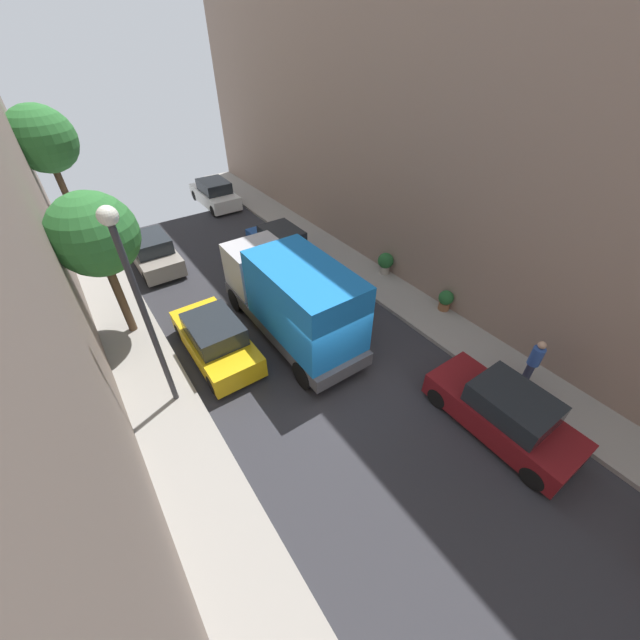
{
  "coord_description": "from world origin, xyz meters",
  "views": [
    {
      "loc": [
        -5.22,
        -6.23,
        9.28
      ],
      "look_at": [
        1.01,
        2.63,
        0.5
      ],
      "focal_mm": 20.82,
      "sensor_mm": 36.0,
      "label": 1
    }
  ],
  "objects_px": {
    "parked_car_right_2": "(281,244)",
    "street_tree_2": "(42,140)",
    "potted_plant_3": "(446,300)",
    "lamp_post": "(136,292)",
    "parked_car_left_3": "(153,252)",
    "potted_plant_4": "(385,262)",
    "parked_car_left_2": "(215,339)",
    "parked_car_right_1": "(504,412)",
    "pedestrian": "(534,361)",
    "street_tree_0": "(95,235)",
    "delivery_truck": "(292,298)",
    "parked_car_right_3": "(215,194)"
  },
  "relations": [
    {
      "from": "lamp_post",
      "to": "delivery_truck",
      "type": "bearing_deg",
      "value": 5.78
    },
    {
      "from": "parked_car_right_2",
      "to": "lamp_post",
      "type": "distance_m",
      "value": 9.99
    },
    {
      "from": "parked_car_left_3",
      "to": "potted_plant_3",
      "type": "bearing_deg",
      "value": -51.09
    },
    {
      "from": "parked_car_right_1",
      "to": "street_tree_2",
      "type": "bearing_deg",
      "value": 109.64
    },
    {
      "from": "parked_car_left_2",
      "to": "parked_car_left_3",
      "type": "bearing_deg",
      "value": 90.0
    },
    {
      "from": "parked_car_left_2",
      "to": "potted_plant_4",
      "type": "distance_m",
      "value": 8.43
    },
    {
      "from": "parked_car_left_2",
      "to": "street_tree_0",
      "type": "bearing_deg",
      "value": 125.59
    },
    {
      "from": "parked_car_right_2",
      "to": "street_tree_0",
      "type": "xyz_separation_m",
      "value": [
        -7.55,
        -1.7,
        3.29
      ]
    },
    {
      "from": "potted_plant_4",
      "to": "lamp_post",
      "type": "relative_size",
      "value": 0.16
    },
    {
      "from": "parked_car_right_1",
      "to": "delivery_truck",
      "type": "distance_m",
      "value": 7.41
    },
    {
      "from": "parked_car_left_2",
      "to": "parked_car_right_3",
      "type": "relative_size",
      "value": 1.0
    },
    {
      "from": "parked_car_right_2",
      "to": "street_tree_2",
      "type": "xyz_separation_m",
      "value": [
        -7.74,
        9.43,
        3.98
      ]
    },
    {
      "from": "parked_car_right_2",
      "to": "street_tree_0",
      "type": "bearing_deg",
      "value": -167.28
    },
    {
      "from": "parked_car_left_3",
      "to": "street_tree_0",
      "type": "height_order",
      "value": "street_tree_0"
    },
    {
      "from": "parked_car_right_2",
      "to": "parked_car_left_2",
      "type": "bearing_deg",
      "value": -138.95
    },
    {
      "from": "parked_car_left_2",
      "to": "pedestrian",
      "type": "relative_size",
      "value": 2.44
    },
    {
      "from": "parked_car_right_2",
      "to": "street_tree_2",
      "type": "relative_size",
      "value": 0.68
    },
    {
      "from": "parked_car_left_3",
      "to": "potted_plant_4",
      "type": "xyz_separation_m",
      "value": [
        8.42,
        -7.04,
        -0.02
      ]
    },
    {
      "from": "parked_car_right_3",
      "to": "lamp_post",
      "type": "relative_size",
      "value": 0.68
    },
    {
      "from": "delivery_truck",
      "to": "lamp_post",
      "type": "bearing_deg",
      "value": -174.22
    },
    {
      "from": "potted_plant_3",
      "to": "lamp_post",
      "type": "height_order",
      "value": "lamp_post"
    },
    {
      "from": "parked_car_left_3",
      "to": "parked_car_right_3",
      "type": "distance_m",
      "value": 7.66
    },
    {
      "from": "pedestrian",
      "to": "potted_plant_3",
      "type": "xyz_separation_m",
      "value": [
        0.92,
        4.1,
        -0.46
      ]
    },
    {
      "from": "street_tree_2",
      "to": "street_tree_0",
      "type": "bearing_deg",
      "value": -89.0
    },
    {
      "from": "street_tree_0",
      "to": "pedestrian",
      "type": "bearing_deg",
      "value": -46.01
    },
    {
      "from": "parked_car_right_1",
      "to": "street_tree_2",
      "type": "xyz_separation_m",
      "value": [
        -7.74,
        21.69,
        3.98
      ]
    },
    {
      "from": "parked_car_right_2",
      "to": "potted_plant_3",
      "type": "xyz_separation_m",
      "value": [
        3.07,
        -7.65,
        -0.11
      ]
    },
    {
      "from": "parked_car_left_3",
      "to": "potted_plant_4",
      "type": "relative_size",
      "value": 4.27
    },
    {
      "from": "street_tree_0",
      "to": "street_tree_2",
      "type": "relative_size",
      "value": 0.85
    },
    {
      "from": "parked_car_left_3",
      "to": "pedestrian",
      "type": "height_order",
      "value": "pedestrian"
    },
    {
      "from": "parked_car_right_2",
      "to": "street_tree_2",
      "type": "height_order",
      "value": "street_tree_2"
    },
    {
      "from": "parked_car_right_2",
      "to": "lamp_post",
      "type": "xyz_separation_m",
      "value": [
        -7.3,
        -5.91,
        3.42
      ]
    },
    {
      "from": "parked_car_left_2",
      "to": "potted_plant_3",
      "type": "height_order",
      "value": "parked_car_left_2"
    },
    {
      "from": "parked_car_right_1",
      "to": "street_tree_0",
      "type": "xyz_separation_m",
      "value": [
        -7.55,
        10.56,
        3.29
      ]
    },
    {
      "from": "parked_car_right_1",
      "to": "pedestrian",
      "type": "bearing_deg",
      "value": 13.4
    },
    {
      "from": "street_tree_2",
      "to": "potted_plant_3",
      "type": "xyz_separation_m",
      "value": [
        10.81,
        -17.07,
        -4.08
      ]
    },
    {
      "from": "parked_car_left_2",
      "to": "parked_car_right_1",
      "type": "relative_size",
      "value": 1.0
    },
    {
      "from": "parked_car_right_3",
      "to": "lamp_post",
      "type": "height_order",
      "value": "lamp_post"
    },
    {
      "from": "delivery_truck",
      "to": "lamp_post",
      "type": "height_order",
      "value": "lamp_post"
    },
    {
      "from": "potted_plant_3",
      "to": "lamp_post",
      "type": "bearing_deg",
      "value": 170.48
    },
    {
      "from": "lamp_post",
      "to": "parked_car_left_2",
      "type": "bearing_deg",
      "value": 32.41
    },
    {
      "from": "potted_plant_3",
      "to": "potted_plant_4",
      "type": "xyz_separation_m",
      "value": [
        -0.05,
        3.45,
        0.09
      ]
    },
    {
      "from": "parked_car_right_2",
      "to": "parked_car_left_3",
      "type": "bearing_deg",
      "value": 152.24
    },
    {
      "from": "parked_car_left_2",
      "to": "parked_car_right_3",
      "type": "xyz_separation_m",
      "value": [
        5.4,
        12.97,
        0.0
      ]
    },
    {
      "from": "delivery_truck",
      "to": "lamp_post",
      "type": "relative_size",
      "value": 1.07
    },
    {
      "from": "parked_car_right_1",
      "to": "potted_plant_3",
      "type": "height_order",
      "value": "parked_car_right_1"
    },
    {
      "from": "delivery_truck",
      "to": "parked_car_right_3",
      "type": "bearing_deg",
      "value": 78.86
    },
    {
      "from": "parked_car_right_1",
      "to": "pedestrian",
      "type": "relative_size",
      "value": 2.44
    },
    {
      "from": "parked_car_left_3",
      "to": "potted_plant_4",
      "type": "distance_m",
      "value": 10.97
    },
    {
      "from": "parked_car_right_2",
      "to": "pedestrian",
      "type": "relative_size",
      "value": 2.44
    }
  ]
}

